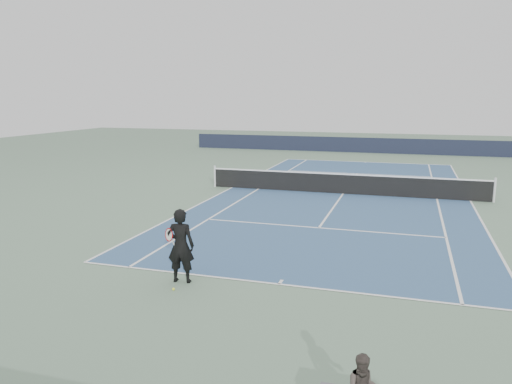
# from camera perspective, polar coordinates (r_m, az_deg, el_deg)

# --- Properties ---
(ground) EXTENTS (80.00, 80.00, 0.00)m
(ground) POSITION_cam_1_polar(r_m,az_deg,el_deg) (23.53, 9.93, -0.22)
(ground) COLOR slate
(court_surface) EXTENTS (10.97, 23.77, 0.01)m
(court_surface) POSITION_cam_1_polar(r_m,az_deg,el_deg) (23.53, 9.93, -0.21)
(court_surface) COLOR #33537A
(court_surface) RESTS_ON ground
(tennis_net) EXTENTS (12.90, 0.10, 1.07)m
(tennis_net) POSITION_cam_1_polar(r_m,az_deg,el_deg) (23.44, 9.97, 0.99)
(tennis_net) COLOR silver
(tennis_net) RESTS_ON ground
(windscreen_far) EXTENTS (30.00, 0.25, 1.20)m
(windscreen_far) POSITION_cam_1_polar(r_m,az_deg,el_deg) (41.09, 13.17, 5.21)
(windscreen_far) COLOR black
(windscreen_far) RESTS_ON ground
(tennis_player) EXTENTS (0.83, 0.59, 1.84)m
(tennis_player) POSITION_cam_1_polar(r_m,az_deg,el_deg) (12.26, -8.61, -6.07)
(tennis_player) COLOR black
(tennis_player) RESTS_ON ground
(tennis_ball) EXTENTS (0.07, 0.07, 0.07)m
(tennis_ball) POSITION_cam_1_polar(r_m,az_deg,el_deg) (12.04, -9.42, -10.89)
(tennis_ball) COLOR yellow
(tennis_ball) RESTS_ON ground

